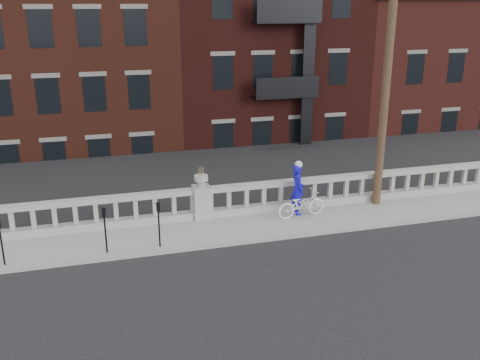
# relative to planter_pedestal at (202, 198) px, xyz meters

# --- Properties ---
(ground) EXTENTS (120.00, 120.00, 0.00)m
(ground) POSITION_rel_planter_pedestal_xyz_m (0.00, -3.95, -0.83)
(ground) COLOR black
(ground) RESTS_ON ground
(sidewalk) EXTENTS (32.00, 2.20, 0.15)m
(sidewalk) POSITION_rel_planter_pedestal_xyz_m (0.00, -0.95, -0.76)
(sidewalk) COLOR gray
(sidewalk) RESTS_ON ground
(balustrade) EXTENTS (28.00, 0.34, 1.03)m
(balustrade) POSITION_rel_planter_pedestal_xyz_m (0.00, 0.00, -0.19)
(balustrade) COLOR gray
(balustrade) RESTS_ON sidewalk
(planter_pedestal) EXTENTS (0.55, 0.55, 1.76)m
(planter_pedestal) POSITION_rel_planter_pedestal_xyz_m (0.00, 0.00, 0.00)
(planter_pedestal) COLOR gray
(planter_pedestal) RESTS_ON sidewalk
(lower_level) EXTENTS (80.00, 44.00, 20.80)m
(lower_level) POSITION_rel_planter_pedestal_xyz_m (0.56, 19.09, 1.80)
(lower_level) COLOR #605E59
(lower_level) RESTS_ON ground
(utility_pole) EXTENTS (1.60, 0.28, 10.00)m
(utility_pole) POSITION_rel_planter_pedestal_xyz_m (6.20, -0.35, 4.41)
(utility_pole) COLOR #422D1E
(utility_pole) RESTS_ON sidewalk
(parking_meter_a) EXTENTS (0.10, 0.09, 1.36)m
(parking_meter_a) POSITION_rel_planter_pedestal_xyz_m (-5.83, -1.80, 0.17)
(parking_meter_a) COLOR black
(parking_meter_a) RESTS_ON sidewalk
(parking_meter_b) EXTENTS (0.10, 0.09, 1.36)m
(parking_meter_b) POSITION_rel_planter_pedestal_xyz_m (-3.13, -1.80, 0.17)
(parking_meter_b) COLOR black
(parking_meter_b) RESTS_ON sidewalk
(parking_meter_c) EXTENTS (0.10, 0.09, 1.36)m
(parking_meter_c) POSITION_rel_planter_pedestal_xyz_m (-1.63, -1.80, 0.17)
(parking_meter_c) COLOR black
(parking_meter_c) RESTS_ON sidewalk
(bicycle) EXTENTS (1.73, 0.77, 0.88)m
(bicycle) POSITION_rel_planter_pedestal_xyz_m (3.18, -0.80, -0.24)
(bicycle) COLOR white
(bicycle) RESTS_ON sidewalk
(cyclist) EXTENTS (0.43, 0.64, 1.73)m
(cyclist) POSITION_rel_planter_pedestal_xyz_m (3.14, -0.49, 0.18)
(cyclist) COLOR #150ED4
(cyclist) RESTS_ON sidewalk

